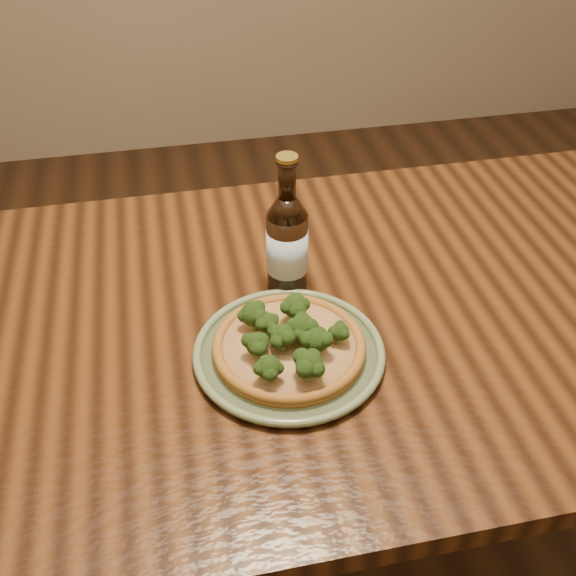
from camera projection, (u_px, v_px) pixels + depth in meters
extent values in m
cube|color=#46250F|center=(307.00, 321.00, 1.18)|extent=(1.60, 0.90, 0.04)
cylinder|color=#46250F|center=(536.00, 295.00, 1.82)|extent=(0.07, 0.07, 0.71)
cylinder|color=#64724E|center=(289.00, 354.00, 1.08)|extent=(0.28, 0.28, 0.01)
torus|color=#64724E|center=(289.00, 351.00, 1.08)|extent=(0.31, 0.31, 0.01)
torus|color=#64724E|center=(289.00, 351.00, 1.08)|extent=(0.25, 0.25, 0.01)
cylinder|color=#905A20|center=(289.00, 349.00, 1.07)|extent=(0.24, 0.24, 0.01)
torus|color=#905A20|center=(289.00, 345.00, 1.07)|extent=(0.25, 0.25, 0.02)
cylinder|color=#D3C281|center=(289.00, 345.00, 1.07)|extent=(0.21, 0.21, 0.01)
sphere|color=#315119|center=(295.00, 306.00, 1.09)|extent=(0.05, 0.05, 0.04)
sphere|color=#315119|center=(268.00, 323.00, 1.07)|extent=(0.05, 0.05, 0.03)
sphere|color=#315119|center=(309.00, 364.00, 0.99)|extent=(0.06, 0.06, 0.04)
sphere|color=#315119|center=(282.00, 336.00, 1.04)|extent=(0.05, 0.05, 0.04)
sphere|color=#315119|center=(257.00, 344.00, 1.03)|extent=(0.05, 0.05, 0.04)
sphere|color=#315119|center=(340.00, 332.00, 1.06)|extent=(0.03, 0.03, 0.03)
sphere|color=#315119|center=(317.00, 340.00, 1.03)|extent=(0.05, 0.05, 0.04)
sphere|color=#315119|center=(253.00, 314.00, 1.08)|extent=(0.06, 0.06, 0.04)
sphere|color=#315119|center=(269.00, 367.00, 0.99)|extent=(0.04, 0.04, 0.04)
sphere|color=#315119|center=(302.00, 327.00, 1.06)|extent=(0.05, 0.05, 0.04)
cylinder|color=black|center=(287.00, 252.00, 1.18)|extent=(0.07, 0.07, 0.15)
cone|color=black|center=(287.00, 206.00, 1.12)|extent=(0.07, 0.07, 0.03)
cylinder|color=black|center=(287.00, 179.00, 1.08)|extent=(0.03, 0.03, 0.07)
torus|color=black|center=(287.00, 162.00, 1.07)|extent=(0.04, 0.04, 0.01)
cylinder|color=#A58C33|center=(287.00, 158.00, 1.06)|extent=(0.04, 0.04, 0.01)
cylinder|color=silver|center=(287.00, 250.00, 1.17)|extent=(0.07, 0.07, 0.08)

